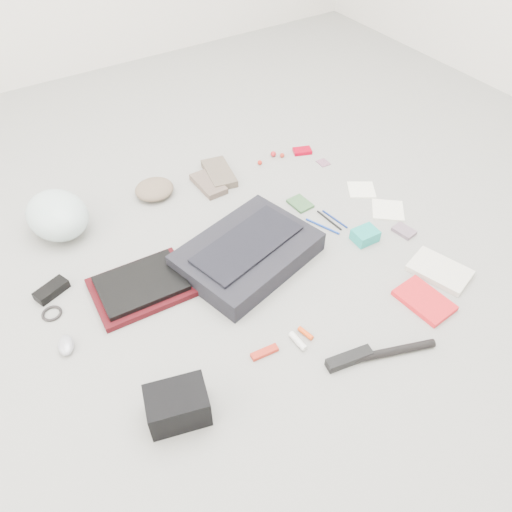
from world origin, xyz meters
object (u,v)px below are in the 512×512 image
messenger_bag (248,253)px  laptop (141,283)px  book_red (424,301)px  accordion_wallet (365,235)px  camera_bag (178,405)px  bike_helmet (57,215)px

messenger_bag → laptop: size_ratio=1.68×
laptop → messenger_bag: bearing=-8.3°
book_red → laptop: bearing=139.1°
accordion_wallet → camera_bag: bearing=-161.1°
camera_bag → book_red: size_ratio=0.90×
messenger_bag → accordion_wallet: messenger_bag is taller
book_red → accordion_wallet: accordion_wallet is taller
laptop → book_red: size_ratio=1.53×
messenger_bag → camera_bag: size_ratio=2.86×
camera_bag → accordion_wallet: (0.98, 0.29, -0.03)m
bike_helmet → messenger_bag: bearing=-56.4°
laptop → book_red: (0.84, -0.61, -0.02)m
laptop → accordion_wallet: 0.91m
bike_helmet → accordion_wallet: bike_helmet is taller
messenger_bag → accordion_wallet: bearing=-33.1°
laptop → accordion_wallet: bearing=-12.2°
laptop → book_red: 1.04m
laptop → accordion_wallet: size_ratio=3.10×
bike_helmet → book_red: bearing=-59.1°
messenger_bag → accordion_wallet: size_ratio=5.21×
camera_bag → book_red: (0.94, -0.08, -0.05)m
laptop → bike_helmet: size_ratio=1.05×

